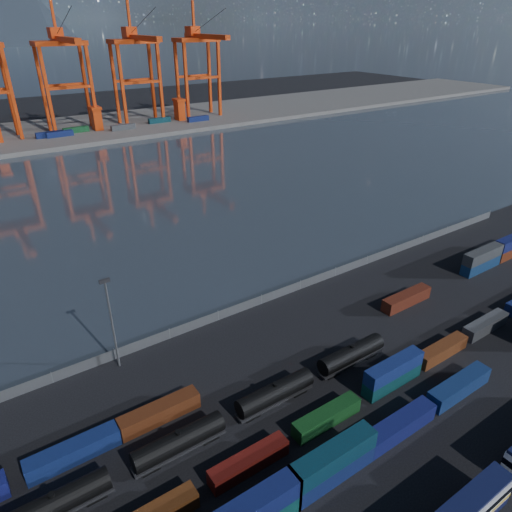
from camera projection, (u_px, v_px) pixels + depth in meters
ground at (364, 386)px, 71.22m from camera, size 700.00×700.00×0.00m
harbor_water at (127, 195)px, 148.33m from camera, size 700.00×700.00×0.00m
far_quay at (52, 133)px, 224.99m from camera, size 700.00×70.00×2.00m
container_row_south at (430, 403)px, 65.28m from camera, size 140.55×2.52×5.38m
container_row_mid at (366, 393)px, 67.78m from camera, size 140.91×2.25×4.79m
container_row_north at (400, 299)px, 89.77m from camera, size 141.51×2.43×5.17m
tanker_string at (121, 471)px, 55.49m from camera, size 90.47×2.79×3.99m
waterfront_fence at (262, 300)px, 91.32m from camera, size 160.12×0.12×2.20m
yard_light_mast at (111, 319)px, 71.09m from camera, size 1.60×0.40×16.60m
gantry_cranes at (21, 56)px, 200.02m from camera, size 197.92×44.01×59.59m
quay_containers at (33, 137)px, 207.78m from camera, size 172.58×10.99×2.60m
straddle_carriers at (48, 123)px, 213.25m from camera, size 140.00×7.00×11.10m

